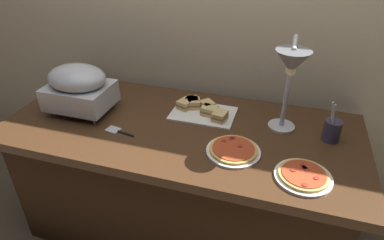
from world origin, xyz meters
name	(u,v)px	position (x,y,z in m)	size (l,w,h in m)	color
ground_plane	(182,224)	(0.00, 0.00, 0.00)	(8.00, 8.00, 0.00)	brown
back_wall	(206,20)	(0.00, 0.50, 1.20)	(4.40, 0.04, 2.40)	#C6B593
buffet_table	(181,179)	(0.00, 0.00, 0.39)	(1.90, 0.84, 0.76)	#422816
chafing_dish	(79,87)	(-0.59, -0.01, 0.92)	(0.35, 0.27, 0.28)	#B7BABF
heat_lamp	(291,70)	(0.52, -0.01, 1.15)	(0.15, 0.34, 0.50)	#B7BABF
pizza_plate_front	(303,176)	(0.64, -0.24, 0.77)	(0.25, 0.25, 0.03)	white
pizza_plate_center	(233,150)	(0.32, -0.15, 0.77)	(0.26, 0.26, 0.03)	white
sandwich_platter	(201,109)	(0.07, 0.17, 0.79)	(0.36, 0.24, 0.06)	white
sauce_cup_near	(96,89)	(-0.64, 0.22, 0.78)	(0.07, 0.07, 0.04)	black
utensil_holder	(332,130)	(0.76, 0.10, 0.82)	(0.08, 0.08, 0.22)	#383347
serving_spatula	(119,131)	(-0.28, -0.15, 0.76)	(0.17, 0.07, 0.01)	#B7BABF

